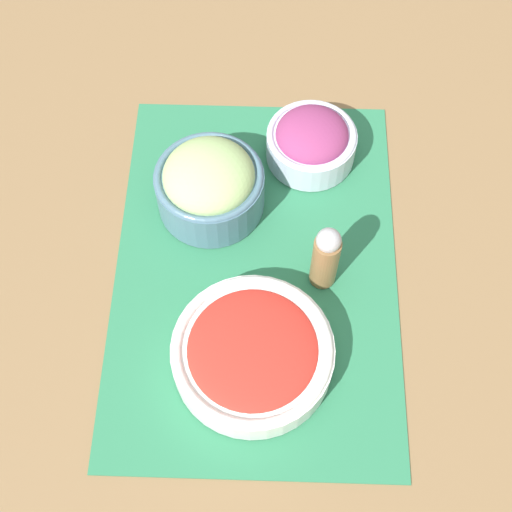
% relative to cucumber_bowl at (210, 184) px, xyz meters
% --- Properties ---
extents(ground_plane, '(3.00, 3.00, 0.00)m').
position_rel_cucumber_bowl_xyz_m(ground_plane, '(-0.10, -0.06, -0.05)').
color(ground_plane, olive).
extents(placemat, '(0.54, 0.37, 0.00)m').
position_rel_cucumber_bowl_xyz_m(placemat, '(-0.10, -0.06, -0.05)').
color(placemat, '#2D7A51').
rests_on(placemat, ground_plane).
extents(cucumber_bowl, '(0.15, 0.15, 0.10)m').
position_rel_cucumber_bowl_xyz_m(cucumber_bowl, '(0.00, 0.00, 0.00)').
color(cucumber_bowl, slate).
rests_on(cucumber_bowl, placemat).
extents(tomato_bowl, '(0.19, 0.19, 0.05)m').
position_rel_cucumber_bowl_xyz_m(tomato_bowl, '(-0.23, -0.06, -0.02)').
color(tomato_bowl, white).
rests_on(tomato_bowl, placemat).
extents(onion_bowl, '(0.13, 0.13, 0.07)m').
position_rel_cucumber_bowl_xyz_m(onion_bowl, '(0.08, -0.14, -0.01)').
color(onion_bowl, silver).
rests_on(onion_bowl, placemat).
extents(pepper_shaker, '(0.03, 0.03, 0.11)m').
position_rel_cucumber_bowl_xyz_m(pepper_shaker, '(-0.11, -0.15, 0.01)').
color(pepper_shaker, olive).
rests_on(pepper_shaker, placemat).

